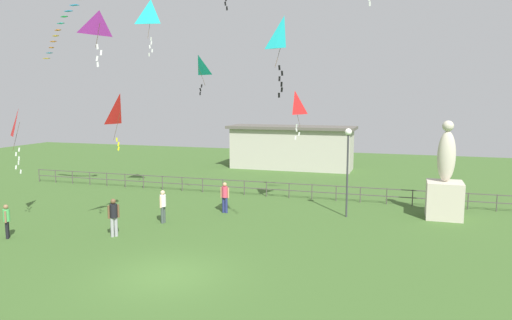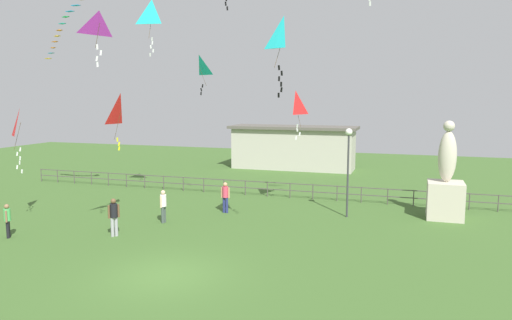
{
  "view_description": "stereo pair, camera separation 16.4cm",
  "coord_description": "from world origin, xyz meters",
  "px_view_note": "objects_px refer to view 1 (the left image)",
  "views": [
    {
      "loc": [
        7.88,
        -14.36,
        6.24
      ],
      "look_at": [
        1.37,
        6.21,
        3.38
      ],
      "focal_mm": 33.37,
      "sensor_mm": 36.0,
      "label": 1
    },
    {
      "loc": [
        8.03,
        -14.31,
        6.24
      ],
      "look_at": [
        1.37,
        6.21,
        3.38
      ],
      "focal_mm": 33.37,
      "sensor_mm": 36.0,
      "label": 2
    }
  ],
  "objects_px": {
    "person_2": "(7,219)",
    "kite_8": "(20,125)",
    "person_1": "(114,215)",
    "person_3": "(225,195)",
    "kite_2": "(100,25)",
    "statue_monument": "(445,189)",
    "kite_4": "(121,111)",
    "kite_5": "(198,67)",
    "kite_1": "(151,15)",
    "kite_6": "(284,38)",
    "kite_7": "(295,104)",
    "lamppost": "(348,153)",
    "person_0": "(163,204)"
  },
  "relations": [
    {
      "from": "lamppost",
      "to": "kite_6",
      "type": "relative_size",
      "value": 1.45
    },
    {
      "from": "kite_4",
      "to": "kite_5",
      "type": "distance_m",
      "value": 6.4
    },
    {
      "from": "kite_2",
      "to": "kite_4",
      "type": "height_order",
      "value": "kite_2"
    },
    {
      "from": "kite_2",
      "to": "lamppost",
      "type": "bearing_deg",
      "value": 46.71
    },
    {
      "from": "person_0",
      "to": "kite_8",
      "type": "relative_size",
      "value": 0.51
    },
    {
      "from": "lamppost",
      "to": "kite_4",
      "type": "relative_size",
      "value": 1.69
    },
    {
      "from": "statue_monument",
      "to": "kite_7",
      "type": "relative_size",
      "value": 1.89
    },
    {
      "from": "lamppost",
      "to": "person_0",
      "type": "xyz_separation_m",
      "value": [
        -8.57,
        -4.0,
        -2.41
      ]
    },
    {
      "from": "person_1",
      "to": "person_2",
      "type": "distance_m",
      "value": 4.68
    },
    {
      "from": "kite_5",
      "to": "kite_7",
      "type": "bearing_deg",
      "value": 0.72
    },
    {
      "from": "person_2",
      "to": "statue_monument",
      "type": "bearing_deg",
      "value": 27.37
    },
    {
      "from": "statue_monument",
      "to": "kite_5",
      "type": "height_order",
      "value": "kite_5"
    },
    {
      "from": "kite_2",
      "to": "person_3",
      "type": "bearing_deg",
      "value": 75.9
    },
    {
      "from": "person_3",
      "to": "kite_6",
      "type": "distance_m",
      "value": 9.87
    },
    {
      "from": "statue_monument",
      "to": "kite_6",
      "type": "height_order",
      "value": "kite_6"
    },
    {
      "from": "kite_5",
      "to": "person_0",
      "type": "bearing_deg",
      "value": -87.42
    },
    {
      "from": "statue_monument",
      "to": "kite_1",
      "type": "xyz_separation_m",
      "value": [
        -16.18,
        -1.09,
        9.35
      ]
    },
    {
      "from": "person_2",
      "to": "kite_6",
      "type": "bearing_deg",
      "value": 13.71
    },
    {
      "from": "kite_2",
      "to": "kite_8",
      "type": "xyz_separation_m",
      "value": [
        -6.93,
        2.95,
        -4.06
      ]
    },
    {
      "from": "kite_7",
      "to": "kite_8",
      "type": "relative_size",
      "value": 0.83
    },
    {
      "from": "statue_monument",
      "to": "person_2",
      "type": "distance_m",
      "value": 21.14
    },
    {
      "from": "person_3",
      "to": "lamppost",
      "type": "bearing_deg",
      "value": 9.77
    },
    {
      "from": "kite_4",
      "to": "kite_7",
      "type": "height_order",
      "value": "kite_7"
    },
    {
      "from": "person_2",
      "to": "kite_8",
      "type": "distance_m",
      "value": 4.92
    },
    {
      "from": "person_0",
      "to": "kite_1",
      "type": "distance_m",
      "value": 11.14
    },
    {
      "from": "lamppost",
      "to": "person_1",
      "type": "xyz_separation_m",
      "value": [
        -9.54,
        -6.77,
        -2.36
      ]
    },
    {
      "from": "statue_monument",
      "to": "kite_4",
      "type": "xyz_separation_m",
      "value": [
        -15.15,
        -6.05,
        4.04
      ]
    },
    {
      "from": "person_1",
      "to": "kite_1",
      "type": "bearing_deg",
      "value": 104.4
    },
    {
      "from": "person_1",
      "to": "kite_4",
      "type": "relative_size",
      "value": 0.63
    },
    {
      "from": "kite_7",
      "to": "kite_4",
      "type": "bearing_deg",
      "value": -141.16
    },
    {
      "from": "kite_6",
      "to": "kite_8",
      "type": "relative_size",
      "value": 0.99
    },
    {
      "from": "person_1",
      "to": "kite_4",
      "type": "height_order",
      "value": "kite_4"
    },
    {
      "from": "kite_2",
      "to": "kite_6",
      "type": "height_order",
      "value": "kite_2"
    },
    {
      "from": "person_1",
      "to": "kite_6",
      "type": "distance_m",
      "value": 10.77
    },
    {
      "from": "person_2",
      "to": "kite_4",
      "type": "relative_size",
      "value": 0.56
    },
    {
      "from": "statue_monument",
      "to": "person_1",
      "type": "xyz_separation_m",
      "value": [
        -14.39,
        -8.05,
        -0.55
      ]
    },
    {
      "from": "person_0",
      "to": "kite_6",
      "type": "relative_size",
      "value": 0.51
    },
    {
      "from": "kite_1",
      "to": "kite_6",
      "type": "height_order",
      "value": "kite_1"
    },
    {
      "from": "person_3",
      "to": "person_0",
      "type": "bearing_deg",
      "value": -126.79
    },
    {
      "from": "lamppost",
      "to": "kite_4",
      "type": "xyz_separation_m",
      "value": [
        -10.3,
        -4.77,
        2.23
      ]
    },
    {
      "from": "person_1",
      "to": "person_3",
      "type": "bearing_deg",
      "value": 61.05
    },
    {
      "from": "person_1",
      "to": "kite_8",
      "type": "height_order",
      "value": "kite_8"
    },
    {
      "from": "person_0",
      "to": "kite_4",
      "type": "distance_m",
      "value": 5.0
    },
    {
      "from": "kite_1",
      "to": "person_3",
      "type": "bearing_deg",
      "value": -14.78
    },
    {
      "from": "statue_monument",
      "to": "kite_8",
      "type": "relative_size",
      "value": 1.56
    },
    {
      "from": "kite_1",
      "to": "kite_6",
      "type": "distance_m",
      "value": 11.14
    },
    {
      "from": "statue_monument",
      "to": "kite_5",
      "type": "bearing_deg",
      "value": -178.71
    },
    {
      "from": "person_2",
      "to": "kite_1",
      "type": "relative_size",
      "value": 0.49
    },
    {
      "from": "person_0",
      "to": "person_2",
      "type": "xyz_separation_m",
      "value": [
        -5.34,
        -4.43,
        -0.07
      ]
    },
    {
      "from": "person_0",
      "to": "person_2",
      "type": "relative_size",
      "value": 1.08
    }
  ]
}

